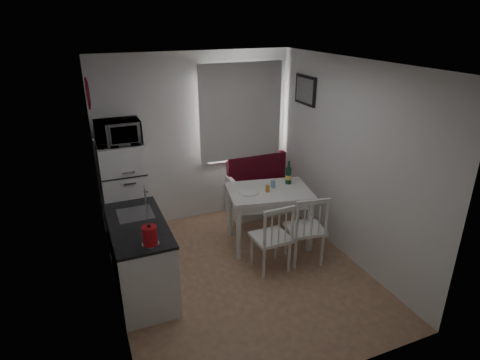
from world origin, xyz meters
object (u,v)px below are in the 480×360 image
object	(u,v)px
dining_table	(269,196)
microwave	(118,132)
bench	(266,193)
fridge	(125,193)
chair_right	(310,223)
chair_left	(275,232)
wine_bottle	(289,172)
kitchen_counter	(141,257)
kettle	(150,236)

from	to	relation	value
dining_table	microwave	size ratio (longest dim) A/B	2.18
bench	fridge	world-z (taller)	fridge
chair_right	dining_table	bearing A→B (deg)	119.71
chair_left	bench	bearing A→B (deg)	65.22
dining_table	wine_bottle	xyz separation A→B (m)	(0.35, 0.10, 0.26)
bench	kitchen_counter	bearing A→B (deg)	-149.46
chair_right	fridge	xyz separation A→B (m)	(-2.08, 1.53, 0.14)
kitchen_counter	kettle	xyz separation A→B (m)	(0.05, -0.54, 0.56)
chair_left	fridge	xyz separation A→B (m)	(-1.58, 1.53, 0.16)
fridge	wine_bottle	size ratio (longest dim) A/B	4.42
microwave	chair_left	bearing A→B (deg)	-43.21
chair_left	chair_right	bearing A→B (deg)	-2.06
chair_left	wine_bottle	bearing A→B (deg)	50.29
fridge	bench	bearing A→B (deg)	2.78
chair_left	chair_right	world-z (taller)	chair_right
fridge	kettle	bearing A→B (deg)	-89.03
chair_right	chair_left	bearing A→B (deg)	-171.08
kettle	chair_left	bearing A→B (deg)	9.14
kitchen_counter	chair_left	distance (m)	1.63
chair_left	kettle	world-z (taller)	kettle
fridge	kitchen_counter	bearing A→B (deg)	-90.90
fridge	wine_bottle	bearing A→B (deg)	-19.33
kitchen_counter	wine_bottle	bearing A→B (deg)	12.35
kitchen_counter	microwave	bearing A→B (deg)	89.06
dining_table	kettle	world-z (taller)	kettle
microwave	kettle	distance (m)	1.84
chair_left	fridge	bearing A→B (deg)	134.14
dining_table	kettle	xyz separation A→B (m)	(-1.80, -0.92, 0.28)
wine_bottle	kitchen_counter	bearing A→B (deg)	-167.65
dining_table	chair_right	bearing A→B (deg)	-58.27
microwave	wine_bottle	distance (m)	2.38
dining_table	microwave	distance (m)	2.19
kitchen_counter	fridge	world-z (taller)	fridge
chair_right	fridge	world-z (taller)	fridge
bench	kettle	bearing A→B (deg)	-139.92
dining_table	fridge	bearing A→B (deg)	165.99
chair_right	wine_bottle	size ratio (longest dim) A/B	1.56
fridge	microwave	size ratio (longest dim) A/B	2.59
dining_table	chair_left	xyz separation A→B (m)	(-0.25, -0.67, -0.16)
kitchen_counter	chair_left	bearing A→B (deg)	-10.19
dining_table	chair_right	world-z (taller)	chair_right
kitchen_counter	fridge	size ratio (longest dim) A/B	0.89
bench	chair_left	xyz separation A→B (m)	(-0.70, -1.64, 0.27)
bench	chair_right	world-z (taller)	chair_right
microwave	kettle	bearing A→B (deg)	-89.01
kitchen_counter	bench	world-z (taller)	kitchen_counter
chair_left	microwave	world-z (taller)	microwave
chair_right	wine_bottle	world-z (taller)	wine_bottle
chair_right	microwave	world-z (taller)	microwave
wine_bottle	chair_left	bearing A→B (deg)	-128.01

